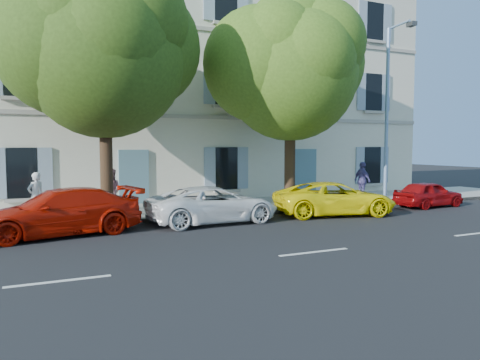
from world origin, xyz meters
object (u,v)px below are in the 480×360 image
car_yellow_supercar (335,198)px  pedestrian_a (36,196)px  pedestrian_b (111,191)px  street_lamp (389,103)px  pedestrian_c (362,181)px  tree_left (104,57)px  car_red_hatchback (428,194)px  car_white_coupe (213,205)px  tree_right (290,74)px  car_red_coupe (59,212)px

car_yellow_supercar → pedestrian_a: (-10.49, 2.64, 0.32)m
car_yellow_supercar → pedestrian_b: (-7.95, 2.93, 0.35)m
street_lamp → pedestrian_c: 3.73m
tree_left → street_lamp: size_ratio=1.10×
pedestrian_b → pedestrian_c: bearing=-155.6°
car_red_hatchback → tree_left: bearing=78.1°
car_white_coupe → tree_right: (4.19, 1.87, 4.99)m
tree_left → street_lamp: 12.34m
car_white_coupe → car_red_hatchback: 10.07m
pedestrian_c → pedestrian_b: bearing=88.7°
car_white_coupe → pedestrian_b: bearing=45.6°
car_red_coupe → pedestrian_c: (13.49, 2.59, 0.34)m
car_white_coupe → street_lamp: street_lamp is taller
pedestrian_a → tree_right: bearing=145.1°
car_red_hatchback → tree_right: tree_right is taller
car_red_coupe → car_red_hatchback: (15.08, 0.13, -0.13)m
car_yellow_supercar → tree_left: 9.85m
tree_right → pedestrian_a: size_ratio=5.26×
tree_right → car_white_coupe: bearing=-155.9°
tree_left → pedestrian_a: (-2.26, 0.65, -4.72)m
car_yellow_supercar → pedestrian_c: pedestrian_c is taller
car_red_hatchback → tree_left: size_ratio=0.39×
car_white_coupe → car_red_coupe: bearing=88.8°
pedestrian_a → pedestrian_b: 2.56m
car_red_coupe → pedestrian_b: size_ratio=2.86×
street_lamp → pedestrian_c: (-0.51, 1.12, -3.52)m
street_lamp → pedestrian_a: size_ratio=4.79×
street_lamp → car_red_coupe: bearing=-174.0°
car_red_hatchback → pedestrian_a: pedestrian_a is taller
car_red_hatchback → pedestrian_c: 2.97m
car_red_hatchback → pedestrian_b: (-13.09, 2.70, 0.42)m
pedestrian_a → pedestrian_b: pedestrian_b is taller
car_yellow_supercar → pedestrian_c: (3.55, 2.69, 0.39)m
car_yellow_supercar → car_white_coupe: bearing=99.8°
car_yellow_supercar → pedestrian_c: size_ratio=2.62×
tree_right → car_yellow_supercar: bearing=-71.3°
car_red_hatchback → pedestrian_a: 15.82m
car_red_coupe → pedestrian_c: bearing=91.5°
car_red_coupe → pedestrian_b: pedestrian_b is taller
car_white_coupe → pedestrian_a: size_ratio=2.83×
car_red_hatchback → car_red_coupe: bearing=86.1°
tree_left → street_lamp: (12.28, -0.42, -1.12)m
car_red_coupe → tree_left: tree_left is taller
car_red_hatchback → pedestrian_b: 13.37m
car_yellow_supercar → tree_left: (-8.23, 1.99, 5.04)m
car_white_coupe → pedestrian_a: 6.06m
car_white_coupe → pedestrian_a: bearing=63.8°
car_yellow_supercar → car_red_coupe: bearing=102.5°
tree_left → pedestrian_b: (0.28, 0.94, -4.69)m
street_lamp → pedestrian_a: (-14.54, 1.07, -3.60)m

